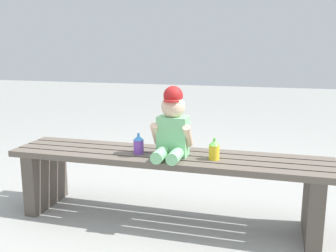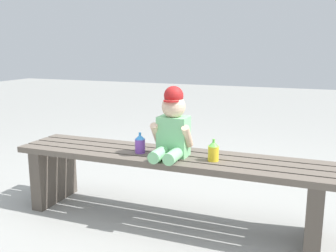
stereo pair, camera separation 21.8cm
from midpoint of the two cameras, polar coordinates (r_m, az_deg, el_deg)
name	(u,v)px [view 2 (the right image)]	position (r m, az deg, el deg)	size (l,w,h in m)	color
ground_plane	(168,219)	(2.42, 2.62, -13.69)	(16.00, 16.00, 0.00)	#999993
park_bench	(168,174)	(2.31, 2.69, -7.11)	(1.89, 0.39, 0.42)	#60564C
child_figure	(172,126)	(2.18, 3.51, -0.08)	(0.23, 0.27, 0.40)	#7FCC8C
sippy_cup_left	(140,143)	(2.28, -1.44, -2.61)	(0.06, 0.06, 0.12)	#8C4CCC
sippy_cup_right	(213,151)	(2.15, 9.63, -3.66)	(0.06, 0.06, 0.12)	yellow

